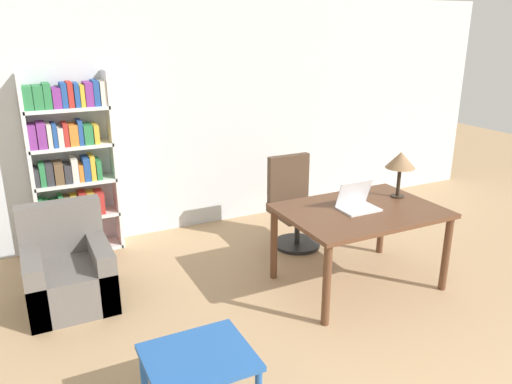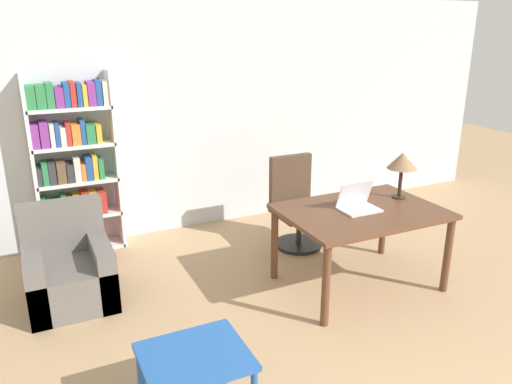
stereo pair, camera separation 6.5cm
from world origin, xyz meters
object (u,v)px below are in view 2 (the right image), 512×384
Objects in this scene: table_lamp at (402,162)px; armchair at (69,272)px; desk at (361,219)px; laptop at (358,204)px; office_chair at (296,206)px; bookshelf at (73,167)px; side_table_blue at (195,364)px.

armchair is at bearing 166.06° from table_lamp.
laptop reaches higher than desk.
armchair is (-2.44, -0.20, -0.18)m from office_chair.
desk is at bearing -86.40° from office_chair.
table_lamp reaches higher than desk.
laptop is at bearing 152.56° from desk.
desk is at bearing -40.24° from bookshelf.
desk is 2.24× the size of side_table_blue.
bookshelf is at bearing 139.59° from laptop.
office_chair is at bearing 122.09° from table_lamp.
armchair is (-3.05, 0.76, -0.85)m from table_lamp.
laptop is 2.68m from armchair.
side_table_blue is at bearing -152.20° from laptop.
laptop reaches higher than side_table_blue.
armchair is (-2.51, 0.87, -0.39)m from desk.
bookshelf is at bearing 78.47° from armchair.
armchair is (-0.55, 1.87, -0.13)m from side_table_blue.
laptop is 0.77× the size of table_lamp.
bookshelf is at bearing 96.48° from side_table_blue.
bookshelf reaches higher than laptop.
office_chair is (-0.03, 1.06, -0.37)m from laptop.
office_chair is 2.44m from bookshelf.
desk is 4.11× the size of laptop.
laptop is at bearing -19.05° from armchair.
bookshelf reaches higher than desk.
armchair is 0.45× the size of bookshelf.
desk is 0.71m from table_lamp.
desk is 2.21m from side_table_blue.
table_lamp is 1.32m from office_chair.
laptop is 0.18× the size of bookshelf.
table_lamp is at bearing -13.94° from armchair.
table_lamp is 0.71× the size of side_table_blue.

